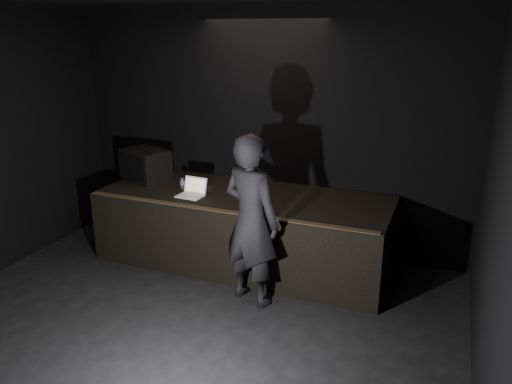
{
  "coord_description": "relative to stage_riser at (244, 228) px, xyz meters",
  "views": [
    {
      "loc": [
        2.58,
        -3.23,
        3.15
      ],
      "look_at": [
        0.35,
        2.3,
        1.21
      ],
      "focal_mm": 35.0,
      "sensor_mm": 36.0,
      "label": 1
    }
  ],
  "objects": [
    {
      "name": "riser_lip",
      "position": [
        0.0,
        -0.71,
        0.51
      ],
      "size": [
        3.92,
        0.1,
        0.01
      ],
      "primitive_type": "cube",
      "color": "brown",
      "rests_on": "stage_riser"
    },
    {
      "name": "room_walls",
      "position": [
        0.0,
        -2.73,
        1.52
      ],
      "size": [
        6.1,
        7.1,
        3.52
      ],
      "color": "black",
      "rests_on": "ground"
    },
    {
      "name": "plastic_cup",
      "position": [
        -0.48,
        -0.1,
        0.55
      ],
      "size": [
        0.07,
        0.07,
        0.09
      ],
      "primitive_type": "cylinder",
      "color": "white",
      "rests_on": "stage_riser"
    },
    {
      "name": "wii_remote",
      "position": [
        0.33,
        -0.63,
        0.51
      ],
      "size": [
        0.05,
        0.16,
        0.03
      ],
      "primitive_type": "cube",
      "rotation": [
        0.0,
        0.0,
        -0.08
      ],
      "color": "white",
      "rests_on": "stage_riser"
    },
    {
      "name": "stage_riser",
      "position": [
        0.0,
        0.0,
        0.0
      ],
      "size": [
        4.0,
        1.5,
        1.0
      ],
      "primitive_type": "cube",
      "color": "black",
      "rests_on": "ground"
    },
    {
      "name": "beer_can",
      "position": [
        -0.92,
        -0.07,
        0.58
      ],
      "size": [
        0.07,
        0.07,
        0.16
      ],
      "color": "silver",
      "rests_on": "stage_riser"
    },
    {
      "name": "ground",
      "position": [
        0.0,
        -2.73,
        -0.5
      ],
      "size": [
        7.0,
        7.0,
        0.0
      ],
      "primitive_type": "plane",
      "color": "black",
      "rests_on": "ground"
    },
    {
      "name": "laptop",
      "position": [
        -0.64,
        -0.3,
        0.56
      ],
      "size": [
        0.36,
        0.33,
        0.24
      ],
      "rotation": [
        0.0,
        0.0,
        -0.06
      ],
      "color": "white",
      "rests_on": "stage_riser"
    },
    {
      "name": "person",
      "position": [
        0.5,
        -0.95,
        0.53
      ],
      "size": [
        0.87,
        0.7,
        2.07
      ],
      "primitive_type": "imported",
      "rotation": [
        0.0,
        0.0,
        2.83
      ],
      "color": "black",
      "rests_on": "ground"
    },
    {
      "name": "stage_monitor",
      "position": [
        -1.66,
        0.13,
        0.73
      ],
      "size": [
        0.81,
        0.7,
        0.45
      ],
      "rotation": [
        0.0,
        0.0,
        -0.36
      ],
      "color": "black",
      "rests_on": "stage_riser"
    },
    {
      "name": "cable",
      "position": [
        -1.66,
        0.41,
        0.51
      ],
      "size": [
        0.77,
        0.28,
        0.02
      ],
      "primitive_type": "cylinder",
      "rotation": [
        0.0,
        1.57,
        0.34
      ],
      "color": "black",
      "rests_on": "stage_riser"
    }
  ]
}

